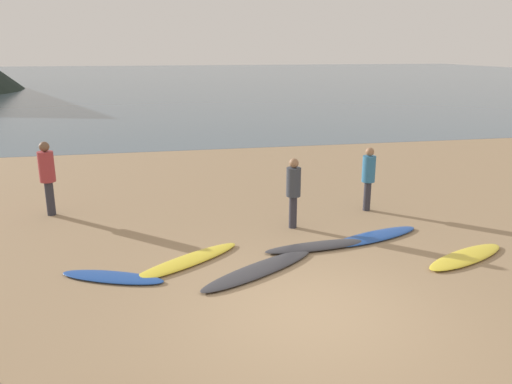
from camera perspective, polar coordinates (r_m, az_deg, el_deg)
name	(u,v)px	position (r m, az deg, el deg)	size (l,w,h in m)	color
ground_plane	(222,170)	(17.33, -3.81, 2.45)	(120.00, 120.00, 0.20)	#997C5B
ocean_water	(167,78)	(70.05, -9.97, 12.42)	(140.00, 100.00, 0.01)	#475B6B
surfboard_0	(113,277)	(9.39, -15.74, -9.14)	(1.90, 0.47, 0.07)	#1E479E
surfboard_1	(187,261)	(9.76, -7.70, -7.64)	(2.47, 0.51, 0.08)	yellow
surfboard_2	(259,269)	(9.33, 0.39, -8.65)	(2.65, 0.53, 0.08)	#333338
surfboard_3	(318,246)	(10.43, 7.00, -6.00)	(2.28, 0.46, 0.09)	#333338
surfboard_4	(374,236)	(11.17, 13.08, -4.86)	(2.31, 0.53, 0.08)	#1E479E
surfboard_5	(466,257)	(10.66, 22.42, -6.70)	(2.14, 0.55, 0.08)	yellow
person_0	(47,172)	(13.05, -22.31, 2.04)	(0.36, 0.36, 1.79)	#2D2D38
person_1	(369,174)	(12.76, 12.46, 2.00)	(0.32, 0.32, 1.58)	#2D2D38
person_2	(293,187)	(11.26, 4.21, 0.52)	(0.32, 0.32, 1.59)	#2D2D38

